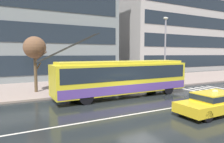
# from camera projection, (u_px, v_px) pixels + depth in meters

# --- Properties ---
(ground_plane) EXTENTS (160.00, 160.00, 0.00)m
(ground_plane) POSITION_uv_depth(u_px,v_px,m) (142.00, 106.00, 13.08)
(ground_plane) COLOR #202526
(sidewalk_slab) EXTENTS (80.00, 10.00, 0.14)m
(sidewalk_slab) POSITION_uv_depth(u_px,v_px,m) (90.00, 85.00, 21.88)
(sidewalk_slab) COLOR gray
(sidewalk_slab) RESTS_ON ground_plane
(crosswalk_stripe_edge_near) EXTENTS (0.44, 4.40, 0.01)m
(crosswalk_stripe_edge_near) POSITION_uv_depth(u_px,v_px,m) (202.00, 92.00, 17.87)
(crosswalk_stripe_edge_near) COLOR beige
(crosswalk_stripe_edge_near) RESTS_ON ground_plane
(crosswalk_stripe_inner_a) EXTENTS (0.44, 4.40, 0.01)m
(crosswalk_stripe_inner_a) POSITION_uv_depth(u_px,v_px,m) (208.00, 91.00, 18.28)
(crosswalk_stripe_inner_a) COLOR beige
(crosswalk_stripe_inner_a) RESTS_ON ground_plane
(crosswalk_stripe_center) EXTENTS (0.44, 4.40, 0.01)m
(crosswalk_stripe_center) POSITION_uv_depth(u_px,v_px,m) (214.00, 91.00, 18.68)
(crosswalk_stripe_center) COLOR beige
(crosswalk_stripe_center) RESTS_ON ground_plane
(crosswalk_stripe_inner_b) EXTENTS (0.44, 4.40, 0.01)m
(crosswalk_stripe_inner_b) POSITION_uv_depth(u_px,v_px,m) (220.00, 90.00, 19.09)
(crosswalk_stripe_inner_b) COLOR beige
(crosswalk_stripe_inner_b) RESTS_ON ground_plane
(lane_centre_line) EXTENTS (72.00, 0.14, 0.01)m
(lane_centre_line) POSITION_uv_depth(u_px,v_px,m) (154.00, 111.00, 12.02)
(lane_centre_line) COLOR silver
(lane_centre_line) RESTS_ON ground_plane
(trolleybus) EXTENTS (12.50, 2.77, 5.06)m
(trolleybus) POSITION_uv_depth(u_px,v_px,m) (123.00, 77.00, 16.12)
(trolleybus) COLOR yellow
(trolleybus) RESTS_ON ground_plane
(taxi_oncoming_near) EXTENTS (4.62, 1.88, 1.39)m
(taxi_oncoming_near) POSITION_uv_depth(u_px,v_px,m) (213.00, 102.00, 11.41)
(taxi_oncoming_near) COLOR yellow
(taxi_oncoming_near) RESTS_ON ground_plane
(bus_shelter) EXTENTS (4.22, 1.77, 2.38)m
(bus_shelter) POSITION_uv_depth(u_px,v_px,m) (96.00, 70.00, 18.70)
(bus_shelter) COLOR gray
(bus_shelter) RESTS_ON sidewalk_slab
(pedestrian_at_shelter) EXTENTS (0.41, 0.41, 1.67)m
(pedestrian_at_shelter) POSITION_uv_depth(u_px,v_px,m) (75.00, 80.00, 17.59)
(pedestrian_at_shelter) COLOR black
(pedestrian_at_shelter) RESTS_ON sidewalk_slab
(pedestrian_approaching_curb) EXTENTS (1.23, 1.23, 2.06)m
(pedestrian_approaching_curb) POSITION_uv_depth(u_px,v_px,m) (102.00, 72.00, 17.82)
(pedestrian_approaching_curb) COLOR black
(pedestrian_approaching_curb) RESTS_ON sidewalk_slab
(pedestrian_walking_past) EXTENTS (0.50, 0.50, 1.61)m
(pedestrian_walking_past) POSITION_uv_depth(u_px,v_px,m) (82.00, 82.00, 16.73)
(pedestrian_walking_past) COLOR black
(pedestrian_walking_past) RESTS_ON sidewalk_slab
(pedestrian_waiting_by_pole) EXTENTS (0.36, 0.36, 1.65)m
(pedestrian_waiting_by_pole) POSITION_uv_depth(u_px,v_px,m) (66.00, 82.00, 16.90)
(pedestrian_waiting_by_pole) COLOR #4E4253
(pedestrian_waiting_by_pole) RESTS_ON sidewalk_slab
(street_lamp) EXTENTS (0.60, 0.32, 7.22)m
(street_lamp) POSITION_uv_depth(u_px,v_px,m) (165.00, 46.00, 20.77)
(street_lamp) COLOR gray
(street_lamp) RESTS_ON sidewalk_slab
(street_tree_bare) EXTENTS (1.92, 2.27, 4.88)m
(street_tree_bare) POSITION_uv_depth(u_px,v_px,m) (35.00, 48.00, 17.06)
(street_tree_bare) COLOR brown
(street_tree_bare) RESTS_ON sidewalk_slab
(office_tower_corner_right) EXTENTS (27.70, 10.97, 23.64)m
(office_tower_corner_right) POSITION_uv_depth(u_px,v_px,m) (178.00, 16.00, 43.25)
(office_tower_corner_right) COLOR #B9B3AE
(office_tower_corner_right) RESTS_ON ground_plane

